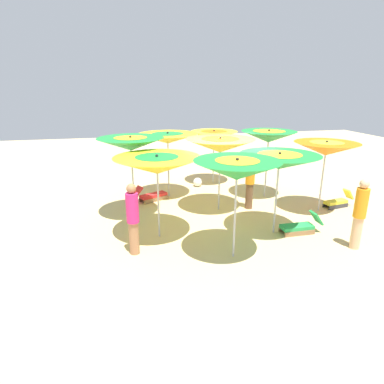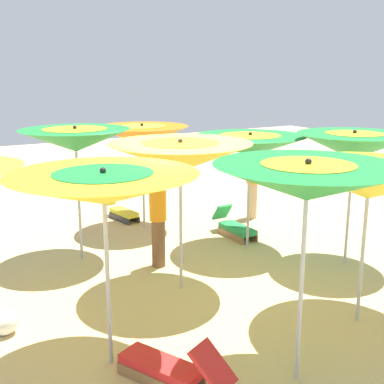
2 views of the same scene
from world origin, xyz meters
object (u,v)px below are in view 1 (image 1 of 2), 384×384
object	(u,v)px
beach_umbrella_8	(214,136)
beachgoer_1	(133,218)
beach_umbrella_2	(326,149)
beach_umbrella_0	(237,170)
lounger_2	(338,201)
beach_umbrella_6	(131,144)
lounger_0	(150,195)
beachgoer_2	(360,213)
beach_umbrella_3	(157,165)
beach_ball	(198,182)
lounger_1	(300,226)
beachgoer_0	(250,180)
beach_umbrella_1	(279,161)
beach_umbrella_5	(269,136)
beach_umbrella_7	(168,138)
beach_umbrella_4	(220,145)

from	to	relation	value
beach_umbrella_8	beachgoer_1	world-z (taller)	beach_umbrella_8
beach_umbrella_2	beachgoer_1	world-z (taller)	beach_umbrella_2
beach_umbrella_0	lounger_2	bearing A→B (deg)	-62.06
beach_umbrella_6	lounger_0	xyz separation A→B (m)	(1.30, -0.63, -2.08)
lounger_0	beachgoer_2	size ratio (longest dim) A/B	0.78
beach_umbrella_2	beach_umbrella_3	bearing A→B (deg)	98.16
beachgoer_2	beach_ball	world-z (taller)	beachgoer_2
lounger_0	beachgoer_2	distance (m)	6.67
lounger_1	beach_umbrella_0	bearing A→B (deg)	20.18
beach_umbrella_0	beachgoer_0	xyz separation A→B (m)	(2.97, -1.60, -1.18)
beach_umbrella_1	beach_umbrella_3	world-z (taller)	beach_umbrella_1
beach_umbrella_6	beach_umbrella_8	distance (m)	4.64
beach_umbrella_3	beach_umbrella_5	xyz separation A→B (m)	(2.56, -4.26, 0.22)
beachgoer_0	beach_umbrella_5	bearing A→B (deg)	61.82
beach_umbrella_5	beach_umbrella_6	xyz separation A→B (m)	(-0.92, 4.84, 0.07)
beach_umbrella_3	lounger_1	bearing A→B (deg)	-99.37
beach_umbrella_7	beachgoer_1	size ratio (longest dim) A/B	1.34
beach_umbrella_1	beachgoer_2	size ratio (longest dim) A/B	1.26
beach_umbrella_0	beach_umbrella_2	bearing A→B (deg)	-59.07
lounger_2	beach_umbrella_4	bearing A→B (deg)	-19.34
beachgoer_0	beach_ball	size ratio (longest dim) A/B	5.26
lounger_1	beachgoer_0	size ratio (longest dim) A/B	0.64
beach_umbrella_2	beach_umbrella_3	world-z (taller)	beach_umbrella_2
beach_umbrella_4	beach_umbrella_1	bearing A→B (deg)	-154.41
lounger_0	beach_umbrella_3	bearing A→B (deg)	-116.38
beach_umbrella_1	lounger_2	bearing A→B (deg)	-65.31
beach_umbrella_3	lounger_1	size ratio (longest dim) A/B	1.93
lounger_0	lounger_2	xyz separation A→B (m)	(-1.99, -6.12, -0.01)
beach_umbrella_7	lounger_2	world-z (taller)	beach_umbrella_7
lounger_2	beach_umbrella_3	bearing A→B (deg)	-1.31
beach_umbrella_4	lounger_1	distance (m)	3.41
beach_umbrella_4	beach_umbrella_8	distance (m)	3.19
beachgoer_1	lounger_0	bearing A→B (deg)	53.07
beach_umbrella_2	beach_umbrella_6	distance (m)	5.99
beach_umbrella_2	beachgoer_2	bearing A→B (deg)	166.28
beachgoer_2	beach_ball	xyz separation A→B (m)	(6.07, 2.62, -0.78)
beach_umbrella_3	beachgoer_0	size ratio (longest dim) A/B	1.24
lounger_1	beach_umbrella_1	bearing A→B (deg)	-16.03
lounger_1	beach_ball	size ratio (longest dim) A/B	3.36
beach_umbrella_8	beachgoer_0	bearing A→B (deg)	-174.53
beachgoer_2	lounger_1	bearing A→B (deg)	-34.86
beach_umbrella_3	beach_umbrella_7	size ratio (longest dim) A/B	0.96
beach_umbrella_4	beachgoer_1	distance (m)	3.95
beach_umbrella_0	beachgoer_2	size ratio (longest dim) A/B	1.34
beach_umbrella_3	beach_umbrella_6	bearing A→B (deg)	19.27
beach_umbrella_8	beachgoer_2	world-z (taller)	beach_umbrella_8
beach_umbrella_6	beachgoer_0	distance (m)	3.99
beach_umbrella_4	beach_umbrella_8	xyz separation A→B (m)	(3.11, -0.71, -0.16)
beach_umbrella_6	beach_ball	xyz separation A→B (m)	(2.68, -2.69, -2.11)
beach_ball	beach_umbrella_8	bearing A→B (deg)	-63.13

